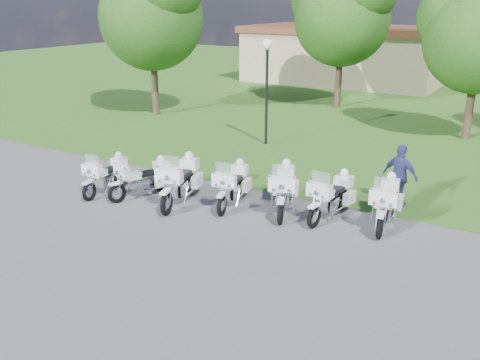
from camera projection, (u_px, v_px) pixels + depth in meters
The scene contains 15 objects.
ground at pixel (199, 219), 15.35m from camera, with size 100.00×100.00×0.00m, color #535358.
grass_lawn at pixel (421, 90), 37.31m from camera, with size 100.00×48.00×0.01m, color #3A6A21.
motorcycle_0 at pixel (107, 174), 17.34m from camera, with size 0.84×2.16×1.45m.
motorcycle_1 at pixel (143, 177), 16.95m from camera, with size 1.18×2.15×1.50m.
motorcycle_2 at pixel (180, 180), 16.39m from camera, with size 1.27×2.54×1.74m.
motorcycle_3 at pixel (232, 184), 16.24m from camera, with size 1.08×2.28×1.55m.
motorcycle_4 at pixel (284, 188), 15.76m from camera, with size 1.40×2.38×1.68m.
motorcycle_5 at pixel (332, 196), 15.28m from camera, with size 0.92×2.33×1.57m.
motorcycle_6 at pixel (386, 202), 14.77m from camera, with size 1.02×2.40×1.62m.
lamp_post at pixel (267, 66), 22.24m from camera, with size 0.44×0.44×4.46m.
tree_0 at pixel (151, 7), 27.62m from camera, with size 6.33×5.40×8.44m.
tree_1 at pixel (342, 9), 29.59m from camera, with size 6.23×5.32×8.31m.
tree_2 at pixel (480, 28), 22.69m from camera, with size 5.47×4.66×7.29m.
building_west at pixel (346, 54), 40.38m from camera, with size 14.56×8.32×4.10m.
bystander_c at pixel (400, 176), 15.99m from camera, with size 1.13×0.47×1.92m, color navy.
Camera 1 is at (8.28, -11.57, 5.99)m, focal length 40.00 mm.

